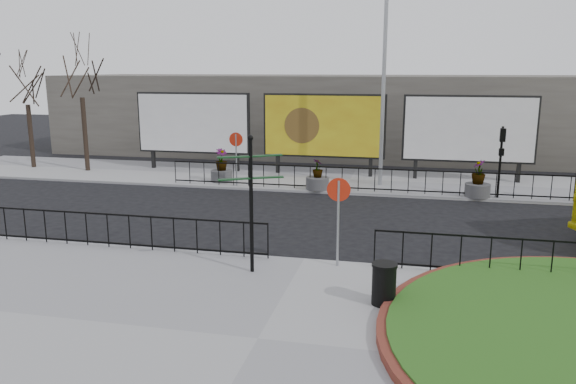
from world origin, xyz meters
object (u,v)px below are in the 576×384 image
(fingerpost_sign, at_px, (251,191))
(planter_b, at_px, (317,180))
(billboard_mid, at_px, (324,126))
(planter_c, at_px, (478,184))
(planter_a, at_px, (222,170))
(litter_bin, at_px, (384,284))
(lamp_post, at_px, (384,82))

(fingerpost_sign, xyz_separation_m, planter_b, (-0.02, 10.73, -1.78))
(planter_b, bearing_deg, billboard_mid, 94.80)
(planter_c, bearing_deg, planter_b, 180.00)
(billboard_mid, distance_m, planter_c, 8.25)
(planter_a, xyz_separation_m, planter_c, (11.68, -0.77, -0.01))
(billboard_mid, relative_size, planter_b, 4.48)
(litter_bin, relative_size, planter_c, 0.62)
(billboard_mid, distance_m, litter_bin, 16.30)
(planter_a, relative_size, planter_c, 1.00)
(planter_a, bearing_deg, lamp_post, 6.34)
(lamp_post, xyz_separation_m, fingerpost_sign, (-2.68, -12.33, -2.49))
(billboard_mid, xyz_separation_m, planter_b, (0.30, -3.57, -2.04))
(lamp_post, xyz_separation_m, litter_bin, (0.87, -13.74, -4.21))
(billboard_mid, relative_size, planter_c, 3.91)
(planter_a, height_order, planter_b, planter_a)
(planter_b, distance_m, planter_c, 6.88)
(billboard_mid, height_order, litter_bin, billboard_mid)
(billboard_mid, height_order, planter_a, billboard_mid)
(lamp_post, relative_size, planter_b, 6.68)
(planter_c, bearing_deg, fingerpost_sign, -122.57)
(planter_a, relative_size, planter_b, 1.15)
(lamp_post, xyz_separation_m, planter_a, (-7.51, -0.83, -4.13))
(billboard_mid, bearing_deg, planter_b, -85.20)
(billboard_mid, bearing_deg, lamp_post, -33.25)
(lamp_post, bearing_deg, litter_bin, -86.37)
(lamp_post, distance_m, planter_c, 6.09)
(fingerpost_sign, xyz_separation_m, litter_bin, (3.55, -1.40, -1.72))
(billboard_mid, relative_size, lamp_post, 0.67)
(planter_a, bearing_deg, fingerpost_sign, -67.24)
(litter_bin, xyz_separation_m, planter_b, (-3.58, 12.14, -0.06))
(fingerpost_sign, relative_size, planter_c, 2.32)
(planter_b, xyz_separation_m, planter_c, (6.88, 0.00, 0.12))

